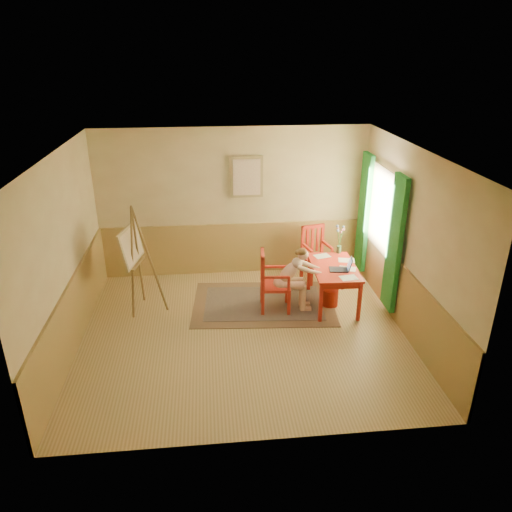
{
  "coord_description": "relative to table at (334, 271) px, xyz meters",
  "views": [
    {
      "loc": [
        -0.47,
        -6.4,
        4.1
      ],
      "look_at": [
        0.25,
        0.55,
        1.05
      ],
      "focal_mm": 33.96,
      "sensor_mm": 36.0,
      "label": 1
    }
  ],
  "objects": [
    {
      "name": "window",
      "position": [
        0.84,
        0.36,
        0.71
      ],
      "size": [
        0.12,
        2.01,
        2.2
      ],
      "color": "white",
      "rests_on": "room"
    },
    {
      "name": "wall_portrait",
      "position": [
        -1.33,
        1.47,
        1.27
      ],
      "size": [
        0.6,
        0.05,
        0.76
      ],
      "color": "#9B8455",
      "rests_on": "room"
    },
    {
      "name": "chair_back",
      "position": [
        -0.08,
        1.01,
        -0.11
      ],
      "size": [
        0.56,
        0.57,
        1.04
      ],
      "color": "red",
      "rests_on": "room"
    },
    {
      "name": "wainscot",
      "position": [
        -1.58,
        0.06,
        -0.13
      ],
      "size": [
        5.0,
        4.5,
        1.0
      ],
      "color": "tan",
      "rests_on": "room"
    },
    {
      "name": "papers",
      "position": [
        0.12,
        0.02,
        0.09
      ],
      "size": [
        0.68,
        1.13,
        0.0
      ],
      "color": "white",
      "rests_on": "table"
    },
    {
      "name": "rug",
      "position": [
        -1.17,
        0.14,
        -0.62
      ],
      "size": [
        2.52,
        1.78,
        0.02
      ],
      "color": "#8C7251",
      "rests_on": "room"
    },
    {
      "name": "table",
      "position": [
        0.0,
        0.0,
        0.0
      ],
      "size": [
        0.76,
        1.22,
        0.72
      ],
      "color": "red",
      "rests_on": "room"
    },
    {
      "name": "easel",
      "position": [
        -3.27,
        0.2,
        0.45
      ],
      "size": [
        0.67,
        0.82,
        1.83
      ],
      "color": "olive",
      "rests_on": "room"
    },
    {
      "name": "figure",
      "position": [
        -0.7,
        -0.08,
        -0.02
      ],
      "size": [
        0.83,
        0.38,
        1.11
      ],
      "color": "beige",
      "rests_on": "room"
    },
    {
      "name": "room",
      "position": [
        -1.58,
        -0.74,
        0.77
      ],
      "size": [
        5.04,
        4.54,
        2.84
      ],
      "color": "tan",
      "rests_on": "ground"
    },
    {
      "name": "vase",
      "position": [
        0.22,
        0.57,
        0.32
      ],
      "size": [
        0.2,
        0.25,
        0.5
      ],
      "color": "#3F724C",
      "rests_on": "table"
    },
    {
      "name": "wastebasket",
      "position": [
        -0.04,
        -0.02,
        -0.48
      ],
      "size": [
        0.3,
        0.3,
        0.3
      ],
      "primitive_type": "cylinder",
      "rotation": [
        0.0,
        0.0,
        0.05
      ],
      "color": "#AC2917",
      "rests_on": "room"
    },
    {
      "name": "chair_left",
      "position": [
        -1.05,
        -0.06,
        -0.11
      ],
      "size": [
        0.52,
        0.5,
        1.04
      ],
      "color": "red",
      "rests_on": "room"
    },
    {
      "name": "laptop",
      "position": [
        0.09,
        -0.16,
        0.13
      ],
      "size": [
        0.39,
        0.27,
        0.22
      ],
      "color": "#1E2338",
      "rests_on": "table"
    }
  ]
}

